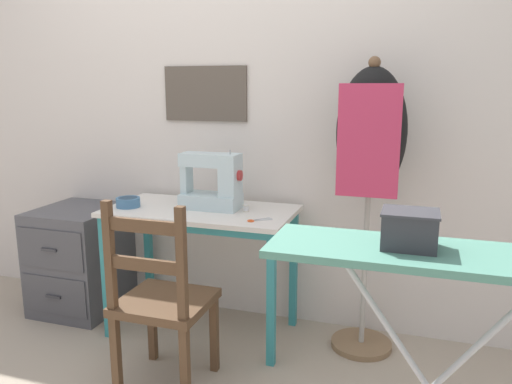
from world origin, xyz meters
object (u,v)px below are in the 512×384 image
at_px(sewing_machine, 214,183).
at_px(scissors, 256,220).
at_px(ironing_board, 439,270).
at_px(wooden_chair, 162,302).
at_px(dress_form, 370,146).
at_px(storage_box, 410,229).
at_px(fabric_bowl, 128,202).
at_px(thread_spool_near_machine, 246,208).
at_px(filing_cabinet, 80,259).

xyz_separation_m(sewing_machine, scissors, (0.29, -0.17, -0.14)).
height_order(sewing_machine, ironing_board, sewing_machine).
bearing_deg(scissors, wooden_chair, -127.24).
distance_m(sewing_machine, dress_form, 0.84).
height_order(sewing_machine, storage_box, sewing_machine).
height_order(fabric_bowl, thread_spool_near_machine, fabric_bowl).
relative_size(wooden_chair, filing_cabinet, 1.41).
bearing_deg(filing_cabinet, storage_box, -25.87).
relative_size(thread_spool_near_machine, dress_form, 0.02).
bearing_deg(fabric_bowl, scissors, -4.35).
distance_m(wooden_chair, dress_form, 1.24).
bearing_deg(thread_spool_near_machine, dress_form, 6.01).
relative_size(sewing_machine, scissors, 3.00).
xyz_separation_m(sewing_machine, fabric_bowl, (-0.47, -0.11, -0.12)).
distance_m(wooden_chair, storage_box, 1.22).
distance_m(dress_form, storage_box, 1.01).
bearing_deg(thread_spool_near_machine, fabric_bowl, -170.64).
bearing_deg(fabric_bowl, sewing_machine, 13.55).
height_order(fabric_bowl, dress_form, dress_form).
bearing_deg(filing_cabinet, wooden_chair, -33.71).
height_order(filing_cabinet, storage_box, storage_box).
height_order(thread_spool_near_machine, storage_box, storage_box).
height_order(fabric_bowl, wooden_chair, wooden_chair).
bearing_deg(ironing_board, filing_cabinet, 154.89).
height_order(sewing_machine, filing_cabinet, sewing_machine).
relative_size(fabric_bowl, wooden_chair, 0.14).
relative_size(fabric_bowl, storage_box, 0.78).
relative_size(sewing_machine, dress_form, 0.22).
distance_m(fabric_bowl, storage_box, 1.71).
height_order(thread_spool_near_machine, wooden_chair, wooden_chair).
bearing_deg(dress_form, thread_spool_near_machine, -173.99).
bearing_deg(dress_form, ironing_board, -72.86).
distance_m(thread_spool_near_machine, ironing_board, 1.32).
bearing_deg(wooden_chair, fabric_bowl, 133.89).
bearing_deg(scissors, thread_spool_near_machine, 123.44).
relative_size(wooden_chair, dress_form, 0.60).
relative_size(dress_form, storage_box, 9.00).
bearing_deg(sewing_machine, filing_cabinet, 178.84).
bearing_deg(dress_form, filing_cabinet, -178.61).
bearing_deg(sewing_machine, ironing_board, -39.90).
height_order(sewing_machine, fabric_bowl, sewing_machine).
relative_size(sewing_machine, ironing_board, 0.33).
xyz_separation_m(sewing_machine, filing_cabinet, (-0.92, 0.02, -0.54)).
bearing_deg(wooden_chair, ironing_board, -17.32).
xyz_separation_m(sewing_machine, dress_form, (0.81, 0.06, 0.22)).
xyz_separation_m(sewing_machine, thread_spool_near_machine, (0.18, -0.01, -0.13)).
bearing_deg(fabric_bowl, thread_spool_near_machine, 9.36).
relative_size(sewing_machine, wooden_chair, 0.37).
height_order(wooden_chair, dress_form, dress_form).
bearing_deg(filing_cabinet, sewing_machine, -1.16).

